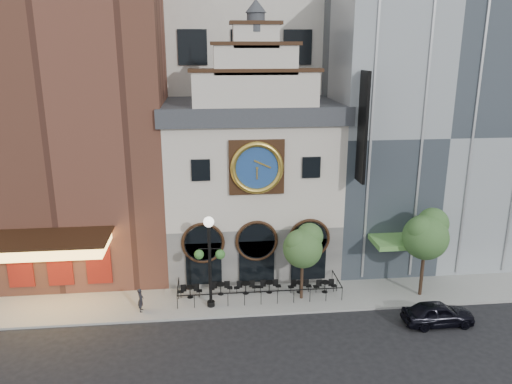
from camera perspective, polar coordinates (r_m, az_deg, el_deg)
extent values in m
plane|color=black|center=(31.80, 0.84, -14.01)|extent=(120.00, 120.00, 0.00)
cube|color=gray|center=(33.93, 0.33, -11.78)|extent=(44.00, 5.00, 0.15)
cube|color=#605E5B|center=(38.04, -0.58, -5.14)|extent=(12.00, 8.00, 4.00)
cube|color=beige|center=(36.40, -0.60, 2.95)|extent=(12.00, 8.00, 7.00)
cube|color=#2D3035|center=(35.68, -0.62, 9.37)|extent=(12.60, 8.60, 1.20)
cube|color=black|center=(32.24, 0.08, 2.85)|extent=(3.60, 0.25, 3.60)
cylinder|color=navy|center=(32.11, 0.10, 2.79)|extent=(3.10, 0.12, 3.10)
torus|color=gold|center=(32.03, 0.12, 2.76)|extent=(3.46, 0.36, 3.46)
cylinder|color=#2D3035|center=(31.88, -0.01, 18.82)|extent=(1.10, 1.10, 1.10)
cone|color=#2D3035|center=(31.93, -0.01, 20.52)|extent=(1.30, 1.30, 0.80)
cube|color=brown|center=(38.66, -20.82, 10.21)|extent=(14.00, 12.00, 25.00)
cube|color=#FFBF59|center=(33.23, -22.61, -5.63)|extent=(7.00, 3.40, 0.70)
cube|color=black|center=(33.08, -22.70, -4.90)|extent=(7.40, 3.80, 0.15)
cube|color=maroon|center=(35.51, -21.50, -7.95)|extent=(5.60, 0.15, 2.60)
cube|color=gray|center=(41.11, 17.61, 7.28)|extent=(14.00, 12.00, 20.00)
cube|color=#5A9644|center=(35.21, 16.76, -5.40)|extent=(4.50, 2.40, 0.35)
cube|color=black|center=(32.22, 12.10, 7.19)|extent=(0.18, 1.60, 7.00)
cube|color=beige|center=(47.55, -2.11, 21.04)|extent=(20.00, 16.00, 40.00)
cylinder|color=black|center=(33.52, -7.57, -10.74)|extent=(0.68, 0.68, 0.03)
cylinder|color=black|center=(33.69, -7.54, -11.30)|extent=(0.06, 0.06, 0.72)
cylinder|color=black|center=(33.71, -4.07, -10.47)|extent=(0.68, 0.68, 0.03)
cylinder|color=black|center=(33.87, -4.05, -11.03)|extent=(0.06, 0.06, 0.72)
cylinder|color=black|center=(33.73, -1.19, -10.41)|extent=(0.68, 0.68, 0.03)
cylinder|color=black|center=(33.90, -1.18, -10.97)|extent=(0.06, 0.06, 0.72)
cylinder|color=black|center=(33.87, 1.53, -10.29)|extent=(0.68, 0.68, 0.03)
cylinder|color=black|center=(34.04, 1.52, -10.85)|extent=(0.06, 0.06, 0.72)
cylinder|color=black|center=(33.98, 5.03, -10.26)|extent=(0.68, 0.68, 0.03)
cylinder|color=black|center=(34.15, 5.02, -10.81)|extent=(0.06, 0.06, 0.72)
cylinder|color=black|center=(34.21, 7.90, -10.17)|extent=(0.68, 0.68, 0.03)
cylinder|color=black|center=(34.37, 7.88, -10.72)|extent=(0.06, 0.06, 0.72)
imported|color=black|center=(32.52, 20.09, -12.90)|extent=(4.26, 1.77, 1.44)
imported|color=black|center=(32.48, -13.04, -11.93)|extent=(0.37, 0.56, 1.53)
cylinder|color=black|center=(31.48, -5.29, -8.49)|extent=(0.20, 0.20, 5.47)
cylinder|color=black|center=(32.64, -5.17, -12.59)|extent=(0.48, 0.48, 0.33)
sphere|color=white|center=(30.37, -5.43, -3.42)|extent=(0.66, 0.66, 0.66)
sphere|color=#296026|center=(31.20, -6.54, -7.11)|extent=(0.61, 0.61, 0.61)
sphere|color=#296026|center=(31.10, -4.11, -7.12)|extent=(0.61, 0.61, 0.61)
cylinder|color=#382619|center=(33.04, 5.25, -9.87)|extent=(0.20, 0.20, 2.73)
sphere|color=#325823|center=(32.15, 5.35, -6.43)|extent=(2.54, 2.54, 2.54)
sphere|color=#325823|center=(32.26, 6.14, -5.07)|extent=(1.76, 1.76, 1.76)
sphere|color=#325823|center=(31.72, 4.75, -5.79)|extent=(1.56, 1.56, 1.56)
cylinder|color=#382619|center=(35.01, 18.43, -8.72)|extent=(0.23, 0.23, 3.18)
sphere|color=#2F5823|center=(34.07, 18.80, -4.90)|extent=(2.95, 2.95, 2.95)
sphere|color=#2F5823|center=(34.33, 19.56, -3.40)|extent=(2.04, 2.04, 2.04)
sphere|color=#2F5823|center=(33.50, 18.34, -4.18)|extent=(1.82, 1.82, 1.82)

